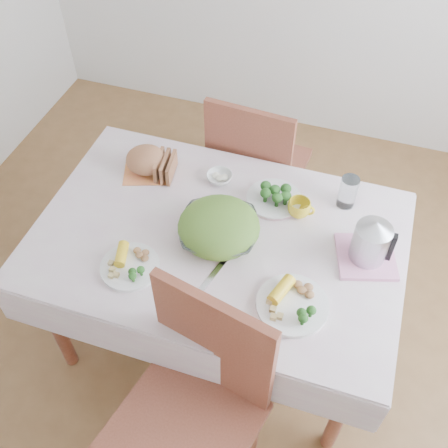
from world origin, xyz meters
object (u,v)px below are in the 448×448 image
(dining_table, at_px, (219,289))
(yellow_mug, at_px, (299,208))
(dinner_plate_right, at_px, (292,305))
(chair_near, at_px, (184,432))
(dinner_plate_left, at_px, (130,267))
(salad_bowl, at_px, (219,231))
(electric_kettle, at_px, (372,239))
(chair_far, at_px, (259,170))

(dining_table, xyz_separation_m, yellow_mug, (0.29, 0.22, 0.43))
(dining_table, bearing_deg, dinner_plate_right, -32.91)
(chair_near, relative_size, dinner_plate_left, 4.55)
(dining_table, bearing_deg, chair_near, -81.79)
(salad_bowl, distance_m, dinner_plate_right, 0.43)
(chair_near, height_order, dinner_plate_left, chair_near)
(salad_bowl, distance_m, yellow_mug, 0.36)
(dinner_plate_left, relative_size, dinner_plate_right, 0.86)
(electric_kettle, bearing_deg, chair_far, 145.29)
(electric_kettle, bearing_deg, salad_bowl, -159.23)
(chair_far, bearing_deg, dinner_plate_right, 115.75)
(dinner_plate_left, height_order, yellow_mug, yellow_mug)
(chair_far, distance_m, yellow_mug, 0.69)
(chair_near, distance_m, chair_far, 1.44)
(chair_near, xyz_separation_m, chair_far, (-0.11, 1.43, 0.00))
(dinner_plate_right, bearing_deg, chair_near, -120.34)
(chair_far, xyz_separation_m, dinner_plate_left, (-0.26, -1.00, 0.31))
(chair_near, distance_m, electric_kettle, 1.00)
(salad_bowl, distance_m, dinner_plate_left, 0.38)
(dinner_plate_right, distance_m, electric_kettle, 0.40)
(dining_table, bearing_deg, yellow_mug, 37.24)
(dinner_plate_right, bearing_deg, chair_far, 111.27)
(salad_bowl, bearing_deg, chair_far, 91.61)
(dining_table, relative_size, chair_near, 1.32)
(salad_bowl, distance_m, electric_kettle, 0.59)
(chair_near, relative_size, yellow_mug, 10.84)
(yellow_mug, bearing_deg, dinner_plate_right, -79.98)
(chair_far, relative_size, salad_bowl, 3.23)
(chair_near, bearing_deg, dinner_plate_left, 143.72)
(dining_table, distance_m, chair_near, 0.70)
(salad_bowl, xyz_separation_m, dinner_plate_left, (-0.28, -0.26, -0.03))
(dinner_plate_left, xyz_separation_m, dinner_plate_right, (0.64, 0.02, 0.00))
(dining_table, bearing_deg, chair_far, 91.09)
(salad_bowl, bearing_deg, chair_near, -82.28)
(yellow_mug, xyz_separation_m, electric_kettle, (0.30, -0.14, 0.08))
(dining_table, xyz_separation_m, dinner_plate_left, (-0.27, -0.26, 0.40))
(dinner_plate_right, distance_m, yellow_mug, 0.46)
(dining_table, xyz_separation_m, dinner_plate_right, (0.37, -0.24, 0.40))
(chair_far, distance_m, dinner_plate_left, 1.08)
(salad_bowl, height_order, yellow_mug, same)
(dining_table, distance_m, dinner_plate_left, 0.55)
(dinner_plate_left, distance_m, yellow_mug, 0.73)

